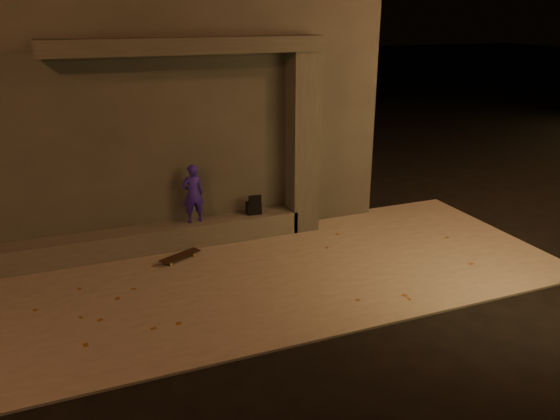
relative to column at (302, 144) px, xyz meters
name	(u,v)px	position (x,y,z in m)	size (l,w,h in m)	color
ground	(298,338)	(-1.70, -3.75, -1.84)	(120.00, 120.00, 0.00)	black
sidewalk	(252,276)	(-1.70, -1.75, -1.82)	(11.00, 4.40, 0.04)	slate
building	(142,94)	(-2.70, 2.74, 0.77)	(9.00, 5.10, 5.22)	#3C3936
ledge	(147,239)	(-3.20, 0.00, -1.58)	(6.00, 0.55, 0.45)	#4D4A45
column	(302,144)	(0.00, 0.00, 0.00)	(0.55, 0.55, 3.60)	#3C3936
canopy	(188,45)	(-2.20, 0.05, 1.94)	(5.00, 0.70, 0.28)	#3C3936
skateboarder	(193,194)	(-2.27, 0.00, -0.77)	(0.42, 0.28, 1.15)	#2A1798
backpack	(254,207)	(-1.05, 0.00, -1.21)	(0.31, 0.22, 0.41)	black
skateboard	(180,256)	(-2.72, -0.65, -1.73)	(0.81, 0.54, 0.09)	black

